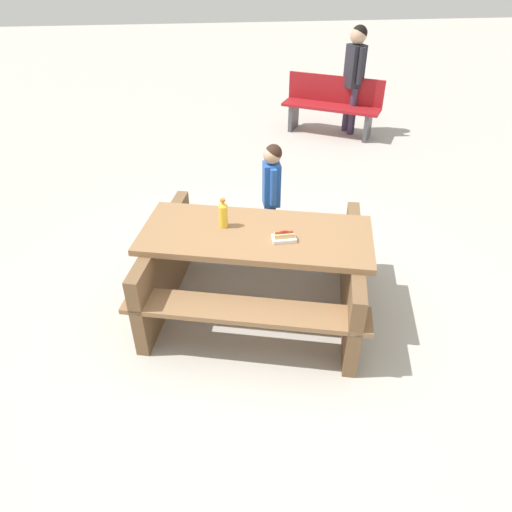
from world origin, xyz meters
name	(u,v)px	position (x,y,z in m)	size (l,w,h in m)	color
ground_plane	(256,305)	(0.00, 0.00, 0.00)	(30.00, 30.00, 0.00)	#B7B2A8
picnic_table	(256,264)	(0.00, 0.00, 0.44)	(2.09, 1.80, 0.75)	olive
soda_bottle	(223,214)	(-0.24, 0.12, 0.86)	(0.07, 0.07, 0.24)	yellow
hotdog_tray	(284,237)	(0.20, -0.14, 0.78)	(0.18, 0.12, 0.08)	white
child_in_coat	(272,185)	(0.25, 0.90, 0.71)	(0.17, 0.27, 1.10)	#262633
park_bench_near	(332,104)	(1.65, 4.08, 0.45)	(1.51, 1.08, 0.85)	maroon
bystander_adult	(355,66)	(1.94, 4.06, 1.01)	(0.28, 0.38, 1.57)	#3F334C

